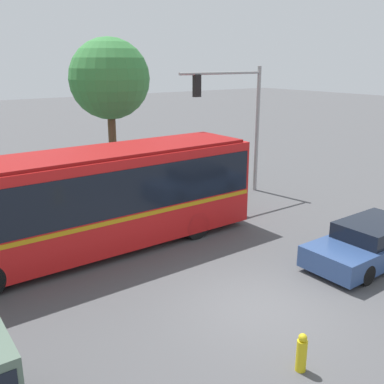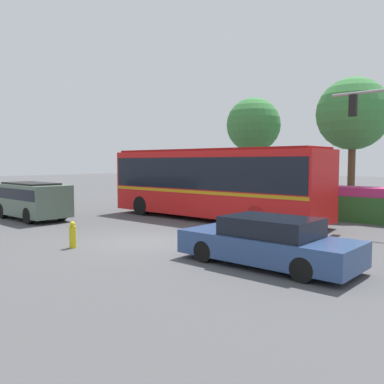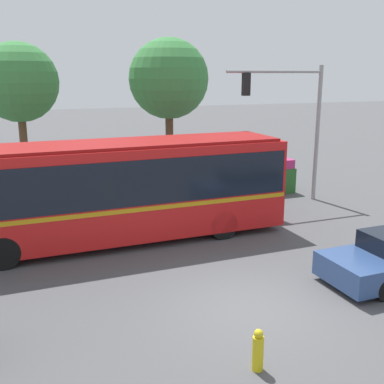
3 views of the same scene
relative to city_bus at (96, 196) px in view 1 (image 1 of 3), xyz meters
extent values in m
plane|color=#4C4C4F|center=(1.74, -5.87, -1.92)|extent=(140.00, 140.00, 0.00)
cube|color=red|center=(0.01, 0.00, -0.16)|extent=(11.23, 2.69, 3.03)
cube|color=black|center=(0.01, 0.00, 0.33)|extent=(11.00, 2.72, 1.45)
cube|color=#C68C14|center=(0.01, 0.00, -0.52)|extent=(11.12, 2.72, 0.14)
cube|color=maroon|center=(0.01, 0.00, 1.41)|extent=(10.78, 2.48, 0.10)
cylinder|color=black|center=(3.27, -1.11, -1.42)|extent=(1.00, 0.31, 1.00)
cylinder|color=black|center=(3.25, 1.17, -1.42)|extent=(1.00, 0.31, 1.00)
cube|color=navy|center=(6.63, -5.90, -1.43)|extent=(4.84, 1.91, 0.66)
cube|color=black|center=(6.75, -5.90, -0.85)|extent=(2.43, 1.66, 0.49)
cylinder|color=black|center=(5.14, -6.73, -1.62)|extent=(0.60, 0.22, 0.60)
cylinder|color=black|center=(5.12, -5.09, -1.62)|extent=(0.60, 0.22, 0.60)
cylinder|color=black|center=(8.07, -5.06, -1.62)|extent=(0.60, 0.22, 0.60)
cylinder|color=gray|center=(9.36, 2.21, 1.04)|extent=(0.18, 0.18, 5.91)
cylinder|color=gray|center=(7.12, 2.21, 3.71)|extent=(4.48, 0.12, 0.12)
cube|color=black|center=(5.77, 2.21, 3.21)|extent=(0.30, 0.22, 0.90)
cylinder|color=red|center=(5.77, 2.33, 3.51)|extent=(0.18, 0.02, 0.18)
cylinder|color=yellow|center=(5.77, 2.33, 3.21)|extent=(0.18, 0.02, 0.18)
cylinder|color=green|center=(5.77, 2.33, 2.91)|extent=(0.18, 0.02, 0.18)
cube|color=#286028|center=(5.32, 4.17, -1.33)|extent=(7.80, 1.47, 1.19)
cube|color=#B22D6B|center=(5.32, 4.17, -0.53)|extent=(7.65, 1.40, 0.42)
cylinder|color=brown|center=(4.04, 6.84, 0.05)|extent=(0.38, 0.38, 3.95)
sphere|color=#387F3D|center=(4.04, 6.84, 3.41)|extent=(3.83, 3.83, 3.83)
cylinder|color=gold|center=(0.75, -8.12, -1.57)|extent=(0.22, 0.22, 0.70)
sphere|color=gold|center=(0.75, -8.12, -1.15)|extent=(0.18, 0.18, 0.18)
camera|label=1|loc=(-5.66, -13.10, 4.23)|focal=41.75mm
camera|label=2|loc=(12.39, -15.38, 0.85)|focal=38.62mm
camera|label=3|loc=(-3.30, -15.05, 3.61)|focal=43.88mm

